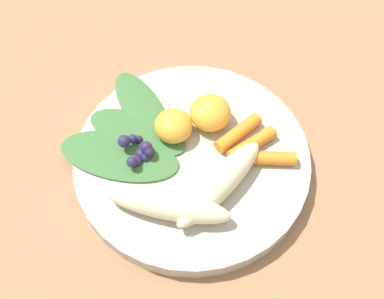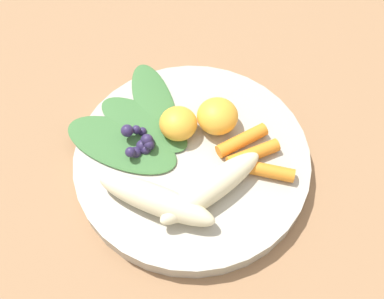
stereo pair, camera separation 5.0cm
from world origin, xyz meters
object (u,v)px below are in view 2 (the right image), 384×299
at_px(banana_peeled_right, 156,200).
at_px(orange_segment_near, 178,123).
at_px(bowl, 192,159).
at_px(banana_peeled_left, 211,187).

relative_size(banana_peeled_right, orange_segment_near, 3.00).
relative_size(bowl, banana_peeled_right, 2.05).
xyz_separation_m(bowl, banana_peeled_left, (0.05, 0.01, 0.03)).
relative_size(bowl, banana_peeled_left, 2.05).
xyz_separation_m(banana_peeled_right, orange_segment_near, (-0.09, 0.04, 0.00)).
height_order(banana_peeled_left, banana_peeled_right, same).
bearing_deg(orange_segment_near, bowl, 13.23).
bearing_deg(banana_peeled_left, bowl, 74.27).
bearing_deg(banana_peeled_left, orange_segment_near, 76.11).
height_order(banana_peeled_left, orange_segment_near, orange_segment_near).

